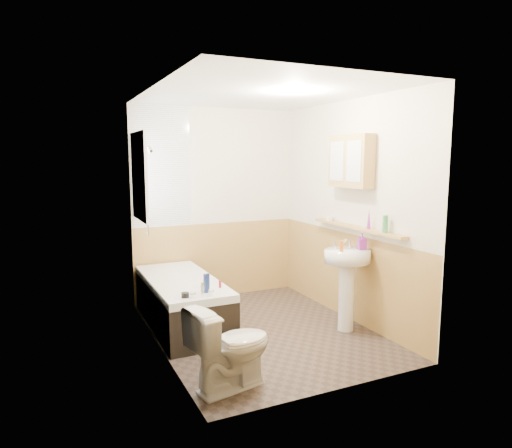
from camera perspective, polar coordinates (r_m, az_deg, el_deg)
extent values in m
plane|color=#312722|center=(5.07, 0.74, -13.20)|extent=(2.80, 2.80, 0.00)
plane|color=white|center=(4.76, 0.79, 16.04)|extent=(2.80, 2.80, 0.00)
cube|color=beige|center=(6.05, -5.06, 2.48)|extent=(2.20, 0.02, 2.50)
cube|color=beige|center=(3.56, 10.70, -1.64)|extent=(2.20, 0.02, 2.50)
cube|color=beige|center=(4.39, -12.39, 0.17)|extent=(0.02, 2.80, 2.50)
cube|color=beige|center=(5.33, 11.57, 1.57)|extent=(0.02, 2.80, 2.50)
cube|color=tan|center=(5.45, 11.16, -6.29)|extent=(0.01, 2.80, 1.00)
cube|color=tan|center=(3.77, 10.19, -12.89)|extent=(2.20, 0.01, 1.00)
cube|color=tan|center=(6.15, -4.90, -4.51)|extent=(2.20, 0.01, 1.00)
cube|color=white|center=(4.40, -12.11, 0.19)|extent=(0.01, 2.80, 2.50)
cube|color=white|center=(5.79, -11.84, 7.04)|extent=(0.75, 0.01, 1.50)
cube|color=white|center=(5.30, -14.32, 5.79)|extent=(0.03, 0.79, 0.99)
cube|color=white|center=(5.30, -14.19, 5.79)|extent=(0.01, 0.70, 0.90)
cube|color=white|center=(5.30, -14.18, 5.79)|extent=(0.01, 0.04, 0.90)
cube|color=black|center=(5.22, -9.21, -10.02)|extent=(0.70, 1.65, 0.46)
cube|color=white|center=(5.14, -9.28, -7.19)|extent=(0.70, 1.65, 0.08)
cube|color=white|center=(5.14, -9.27, -7.30)|extent=(0.56, 1.51, 0.04)
cylinder|color=silver|center=(4.44, -6.74, -8.12)|extent=(0.04, 0.04, 0.14)
sphere|color=silver|center=(4.43, -7.85, -8.61)|extent=(0.06, 0.06, 0.06)
sphere|color=silver|center=(4.48, -5.63, -8.37)|extent=(0.06, 0.06, 0.06)
cylinder|color=silver|center=(5.05, -13.56, 4.76)|extent=(0.02, 0.02, 1.13)
cylinder|color=silver|center=(5.10, -13.37, -1.05)|extent=(0.04, 0.04, 0.02)
cylinder|color=silver|center=(5.05, -13.76, 10.63)|extent=(0.04, 0.04, 0.02)
cylinder|color=silver|center=(5.05, -13.14, 9.05)|extent=(0.06, 0.08, 0.08)
imported|color=white|center=(3.81, -3.16, -15.10)|extent=(0.77, 0.52, 0.69)
cylinder|color=white|center=(5.07, 11.23, -9.04)|extent=(0.17, 0.17, 0.72)
ellipsoid|color=white|center=(4.96, 11.37, -3.96)|extent=(0.52, 0.42, 0.14)
cylinder|color=silver|center=(4.96, 9.80, -2.62)|extent=(0.03, 0.03, 0.08)
cylinder|color=silver|center=(5.07, 11.65, -2.42)|extent=(0.03, 0.03, 0.08)
cylinder|color=silver|center=(4.99, 10.88, -2.22)|extent=(0.02, 0.11, 0.09)
cube|color=tan|center=(5.13, 12.39, -0.45)|extent=(0.10, 1.50, 0.03)
cube|color=tan|center=(5.13, 11.80, 7.69)|extent=(0.15, 0.64, 0.57)
cube|color=silver|center=(4.96, 12.13, 7.67)|extent=(0.01, 0.25, 0.43)
cube|color=silver|center=(5.21, 10.08, 7.74)|extent=(0.01, 0.25, 0.43)
cylinder|color=#388447|center=(4.76, 15.85, 0.01)|extent=(0.06, 0.06, 0.18)
cone|color=purple|center=(4.95, 13.93, 0.66)|extent=(0.06, 0.06, 0.22)
cylinder|color=silver|center=(5.54, 9.20, 0.67)|extent=(0.09, 0.09, 0.05)
imported|color=purple|center=(4.97, 13.09, -2.67)|extent=(0.14, 0.20, 0.08)
cylinder|color=orange|center=(4.82, 10.64, -2.75)|extent=(0.05, 0.05, 0.11)
cube|color=navy|center=(4.55, -6.20, -7.38)|extent=(0.06, 0.04, 0.19)
cylinder|color=black|center=(4.45, -8.85, -8.76)|extent=(0.09, 0.09, 0.05)
cylinder|color=maroon|center=(4.73, -4.52, -7.47)|extent=(0.03, 0.03, 0.08)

